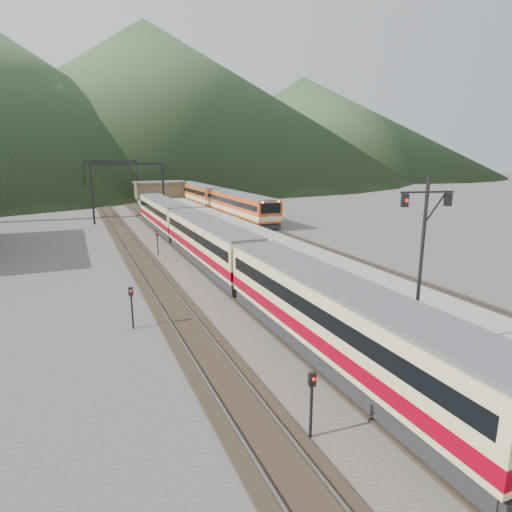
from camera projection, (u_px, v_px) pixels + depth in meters
name	position (u px, v px, depth m)	size (l,w,h in m)	color
track_main	(176.00, 239.00, 46.08)	(2.60, 200.00, 0.23)	black
track_far	(128.00, 243.00, 44.16)	(2.60, 200.00, 0.23)	black
track_second	(273.00, 232.00, 50.49)	(2.60, 200.00, 0.23)	black
platform	(231.00, 235.00, 46.34)	(8.00, 100.00, 1.00)	gray
gantry_near	(128.00, 181.00, 57.14)	(9.55, 0.25, 8.00)	black
gantry_far	(111.00, 174.00, 79.50)	(9.55, 0.25, 8.00)	black
station_shed	(160.00, 189.00, 81.65)	(9.40, 4.40, 3.10)	brown
hill_b	(147.00, 98.00, 218.98)	(220.00, 220.00, 75.00)	#264021
hill_c	(302.00, 125.00, 234.63)	(160.00, 160.00, 50.00)	#264021
main_train	(209.00, 244.00, 34.91)	(2.68, 55.08, 3.27)	beige
second_train	(216.00, 198.00, 69.42)	(3.11, 42.26, 3.79)	#C34A14
signal_mast	(422.00, 248.00, 16.78)	(2.16, 0.65, 7.12)	black
short_signal_a	(312.00, 396.00, 13.51)	(0.23, 0.17, 2.27)	black
short_signal_b	(157.00, 240.00, 38.68)	(0.27, 0.24, 2.27)	black
short_signal_c	(132.00, 302.00, 22.15)	(0.26, 0.22, 2.27)	black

